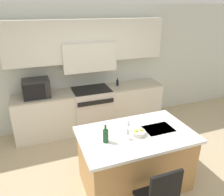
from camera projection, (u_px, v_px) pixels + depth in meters
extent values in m
plane|color=tan|center=(126.00, 183.00, 3.50)|extent=(10.00, 10.00, 0.00)
cube|color=silver|center=(86.00, 68.00, 4.95)|extent=(10.00, 0.06, 2.70)
cube|color=silver|center=(87.00, 40.00, 4.53)|extent=(3.33, 0.34, 0.85)
cube|color=silver|center=(88.00, 56.00, 4.63)|extent=(1.13, 0.40, 0.60)
cube|color=silver|center=(45.00, 117.00, 4.66)|extent=(1.24, 0.62, 0.90)
cube|color=#B2A893|center=(42.00, 97.00, 4.48)|extent=(1.24, 0.62, 0.03)
cube|color=silver|center=(133.00, 103.00, 5.34)|extent=(1.24, 0.62, 0.90)
cube|color=#B2A893|center=(134.00, 85.00, 5.16)|extent=(1.24, 0.62, 0.03)
cube|color=beige|center=(92.00, 109.00, 4.97)|extent=(0.85, 0.66, 0.94)
cube|color=black|center=(91.00, 89.00, 4.79)|extent=(0.81, 0.61, 0.01)
cube|color=black|center=(96.00, 103.00, 4.56)|extent=(0.78, 0.02, 0.09)
cylinder|color=black|center=(81.00, 105.00, 4.44)|extent=(0.04, 0.02, 0.04)
cylinder|color=black|center=(88.00, 104.00, 4.50)|extent=(0.04, 0.02, 0.04)
cylinder|color=black|center=(96.00, 103.00, 4.55)|extent=(0.04, 0.02, 0.04)
cylinder|color=black|center=(104.00, 102.00, 4.61)|extent=(0.04, 0.02, 0.04)
cylinder|color=black|center=(111.00, 101.00, 4.66)|extent=(0.04, 0.02, 0.04)
cube|color=black|center=(36.00, 88.00, 4.38)|extent=(0.52, 0.42, 0.36)
cube|color=black|center=(34.00, 92.00, 4.18)|extent=(0.41, 0.01, 0.29)
cube|color=#B7844C|center=(135.00, 160.00, 3.37)|extent=(1.57, 0.96, 0.87)
cube|color=white|center=(136.00, 135.00, 3.19)|extent=(1.67, 1.04, 0.04)
cube|color=#2D2D30|center=(158.00, 129.00, 3.31)|extent=(0.44, 0.32, 0.01)
cylinder|color=#B2B2B7|center=(152.00, 123.00, 3.47)|extent=(0.02, 0.02, 0.00)
cube|color=black|center=(165.00, 192.00, 2.41)|extent=(0.40, 0.04, 0.53)
cylinder|color=#194723|center=(106.00, 136.00, 2.95)|extent=(0.08, 0.08, 0.18)
cylinder|color=#194723|center=(105.00, 128.00, 2.90)|extent=(0.03, 0.03, 0.08)
cylinder|color=white|center=(127.00, 139.00, 3.05)|extent=(0.07, 0.07, 0.01)
cylinder|color=white|center=(127.00, 136.00, 3.03)|extent=(0.01, 0.01, 0.08)
cone|color=white|center=(127.00, 131.00, 3.00)|extent=(0.07, 0.07, 0.11)
cylinder|color=white|center=(128.00, 130.00, 3.27)|extent=(0.07, 0.07, 0.01)
cylinder|color=white|center=(128.00, 127.00, 3.26)|extent=(0.01, 0.01, 0.08)
cone|color=white|center=(128.00, 122.00, 3.22)|extent=(0.07, 0.07, 0.11)
cylinder|color=silver|center=(138.00, 133.00, 3.14)|extent=(0.21, 0.21, 0.07)
sphere|color=gold|center=(136.00, 132.00, 3.12)|extent=(0.08, 0.08, 0.08)
sphere|color=gold|center=(141.00, 131.00, 3.14)|extent=(0.07, 0.07, 0.07)
cylinder|color=black|center=(117.00, 83.00, 5.03)|extent=(0.06, 0.06, 0.13)
cylinder|color=black|center=(117.00, 79.00, 5.00)|extent=(0.02, 0.02, 0.06)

